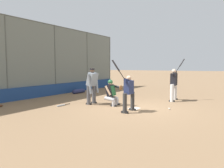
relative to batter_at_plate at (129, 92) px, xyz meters
The scene contains 13 objects.
ground_plane 1.10m from the batter_at_plate, behind, with size 160.00×160.00×0.00m, color #846647.
home_plate_marker 1.10m from the batter_at_plate, behind, with size 0.43×0.43×0.01m, color white.
backstop_fence 6.78m from the batter_at_plate, 96.51° to the right, with size 17.09×0.08×4.48m.
padding_wall 6.52m from the batter_at_plate, 96.61° to the right, with size 16.67×0.18×0.69m, color navy.
bleachers_beyond 9.05m from the batter_at_plate, 105.45° to the right, with size 11.91×1.95×1.16m.
batter_at_plate is the anchor object (origin of this frame).
catcher_behind_plate 1.56m from the batter_at_plate, 123.36° to the right, with size 0.68×0.79×1.23m.
umpire_home 2.45m from the batter_at_plate, 106.87° to the right, with size 0.72×0.45×1.76m.
batter_on_deck 3.87m from the batter_at_plate, 168.03° to the left, with size 1.10×0.59×2.26m.
spare_bat_near_backstop 3.36m from the batter_at_plate, 82.26° to the right, with size 0.80×0.08×0.07m.
fielding_glove_on_dirt 5.91m from the batter_at_plate, 69.10° to the right, with size 0.29×0.22×0.10m.
baseball_loose 1.99m from the batter_at_plate, 134.57° to the left, with size 0.07×0.07×0.07m, color white.
equipment_bag_dugout_side 6.78m from the batter_at_plate, 123.16° to the right, with size 1.23×0.29×0.29m.
Camera 1 is at (8.60, 4.02, 1.85)m, focal length 35.00 mm.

